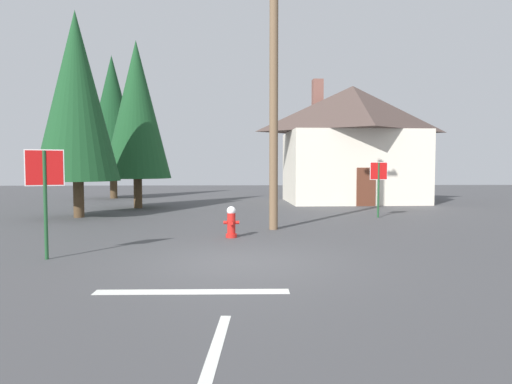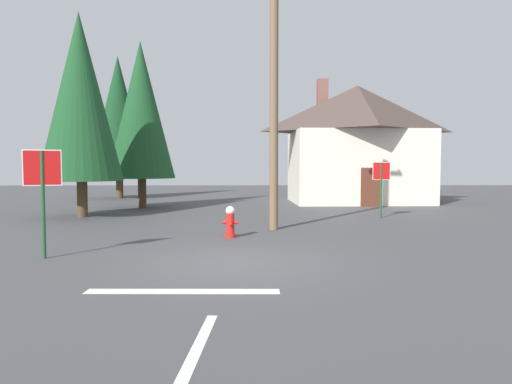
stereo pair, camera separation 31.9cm
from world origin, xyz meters
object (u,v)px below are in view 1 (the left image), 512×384
(fire_hydrant, at_px, (231,222))
(pine_tree_mid_left, at_px, (112,115))
(stop_sign_near, at_px, (45,180))
(pine_tree_tall_left, at_px, (137,110))
(pine_tree_short_left, at_px, (76,96))
(stop_sign_far, at_px, (379,178))
(utility_pole, at_px, (274,72))
(house, at_px, (352,142))

(fire_hydrant, height_order, pine_tree_mid_left, pine_tree_mid_left)
(stop_sign_near, distance_m, pine_tree_tall_left, 12.89)
(pine_tree_short_left, bearing_deg, pine_tree_mid_left, 98.38)
(stop_sign_far, xyz_separation_m, pine_tree_short_left, (-12.07, 0.51, 3.26))
(utility_pole, height_order, pine_tree_tall_left, utility_pole)
(stop_sign_far, distance_m, pine_tree_tall_left, 12.03)
(stop_sign_near, xyz_separation_m, stop_sign_far, (9.87, 7.85, -0.16))
(fire_hydrant, xyz_separation_m, utility_pole, (1.35, 1.65, 4.62))
(pine_tree_tall_left, bearing_deg, utility_pole, -52.26)
(stop_sign_near, height_order, pine_tree_short_left, pine_tree_short_left)
(pine_tree_mid_left, bearing_deg, stop_sign_near, -78.84)
(house, distance_m, pine_tree_tall_left, 12.05)
(house, height_order, pine_tree_short_left, pine_tree_short_left)
(fire_hydrant, xyz_separation_m, stop_sign_far, (5.84, 4.93, 1.14))
(fire_hydrant, height_order, house, house)
(pine_tree_mid_left, bearing_deg, fire_hydrant, -64.53)
(stop_sign_near, bearing_deg, house, 55.63)
(pine_tree_tall_left, height_order, pine_tree_mid_left, pine_tree_mid_left)
(stop_sign_near, relative_size, fire_hydrant, 2.67)
(fire_hydrant, distance_m, pine_tree_mid_left, 18.96)
(fire_hydrant, height_order, pine_tree_short_left, pine_tree_short_left)
(pine_tree_mid_left, xyz_separation_m, pine_tree_short_left, (1.63, -11.08, -0.54))
(fire_hydrant, height_order, stop_sign_far, stop_sign_far)
(pine_tree_short_left, bearing_deg, stop_sign_far, -2.42)
(stop_sign_near, bearing_deg, stop_sign_far, 38.51)
(utility_pole, distance_m, pine_tree_tall_left, 10.02)
(stop_sign_near, distance_m, fire_hydrant, 5.15)
(stop_sign_near, relative_size, pine_tree_tall_left, 0.29)
(stop_sign_far, bearing_deg, pine_tree_mid_left, 139.77)
(stop_sign_near, relative_size, pine_tree_mid_left, 0.26)
(pine_tree_tall_left, xyz_separation_m, pine_tree_mid_left, (-3.09, 6.96, 0.55))
(fire_hydrant, bearing_deg, utility_pole, 50.70)
(pine_tree_tall_left, bearing_deg, house, 15.81)
(stop_sign_near, distance_m, stop_sign_far, 12.61)
(house, bearing_deg, stop_sign_near, -124.37)
(utility_pole, bearing_deg, stop_sign_near, -139.66)
(stop_sign_near, relative_size, utility_pole, 0.25)
(fire_hydrant, bearing_deg, pine_tree_mid_left, 115.47)
(stop_sign_far, relative_size, pine_tree_mid_left, 0.24)
(utility_pole, bearing_deg, house, 64.26)
(fire_hydrant, distance_m, pine_tree_tall_left, 11.56)
(stop_sign_near, xyz_separation_m, pine_tree_mid_left, (-3.84, 19.45, 3.64))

